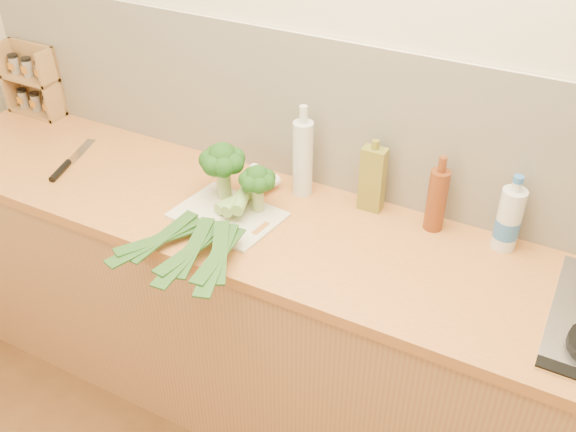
# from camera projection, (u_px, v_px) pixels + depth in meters

# --- Properties ---
(room_shell) EXTENTS (3.50, 3.50, 3.50)m
(room_shell) POSITION_uv_depth(u_px,v_px,m) (356.00, 123.00, 2.12)
(room_shell) COLOR beige
(room_shell) RESTS_ON ground
(counter) EXTENTS (3.20, 0.62, 0.90)m
(counter) POSITION_uv_depth(u_px,v_px,m) (312.00, 333.00, 2.33)
(counter) COLOR #B07F49
(counter) RESTS_ON ground
(chopping_board) EXTENTS (0.37, 0.30, 0.01)m
(chopping_board) POSITION_uv_depth(u_px,v_px,m) (228.00, 215.00, 2.15)
(chopping_board) COLOR white
(chopping_board) RESTS_ON counter
(broccoli_left) EXTENTS (0.16, 0.16, 0.21)m
(broccoli_left) POSITION_uv_depth(u_px,v_px,m) (222.00, 161.00, 2.15)
(broccoli_left) COLOR #92A761
(broccoli_left) RESTS_ON chopping_board
(broccoli_right) EXTENTS (0.12, 0.12, 0.17)m
(broccoli_right) POSITION_uv_depth(u_px,v_px,m) (257.00, 180.00, 2.10)
(broccoli_right) COLOR #92A761
(broccoli_right) RESTS_ON chopping_board
(leek_front) EXTENTS (0.26, 0.67, 0.04)m
(leek_front) POSITION_uv_depth(u_px,v_px,m) (219.00, 209.00, 2.13)
(leek_front) COLOR white
(leek_front) RESTS_ON chopping_board
(leek_mid) EXTENTS (0.12, 0.63, 0.04)m
(leek_mid) POSITION_uv_depth(u_px,v_px,m) (223.00, 216.00, 2.06)
(leek_mid) COLOR white
(leek_mid) RESTS_ON chopping_board
(leek_back) EXTENTS (0.26, 0.67, 0.04)m
(leek_back) POSITION_uv_depth(u_px,v_px,m) (237.00, 210.00, 2.06)
(leek_back) COLOR white
(leek_back) RESTS_ON chopping_board
(chefs_knife) EXTENTS (0.13, 0.32, 0.02)m
(chefs_knife) POSITION_uv_depth(u_px,v_px,m) (66.00, 166.00, 2.40)
(chefs_knife) COLOR silver
(chefs_knife) RESTS_ON counter
(spice_rack) EXTENTS (0.25, 0.10, 0.30)m
(spice_rack) POSITION_uv_depth(u_px,v_px,m) (34.00, 84.00, 2.72)
(spice_rack) COLOR #AC7749
(spice_rack) RESTS_ON counter
(oil_tin) EXTENTS (0.08, 0.05, 0.26)m
(oil_tin) POSITION_uv_depth(u_px,v_px,m) (372.00, 179.00, 2.12)
(oil_tin) COLOR olive
(oil_tin) RESTS_ON counter
(glass_bottle) EXTENTS (0.07, 0.07, 0.33)m
(glass_bottle) POSITION_uv_depth(u_px,v_px,m) (303.00, 157.00, 2.19)
(glass_bottle) COLOR silver
(glass_bottle) RESTS_ON counter
(amber_bottle) EXTENTS (0.06, 0.06, 0.26)m
(amber_bottle) POSITION_uv_depth(u_px,v_px,m) (437.00, 199.00, 2.04)
(amber_bottle) COLOR #672F13
(amber_bottle) RESTS_ON counter
(water_bottle) EXTENTS (0.08, 0.08, 0.24)m
(water_bottle) POSITION_uv_depth(u_px,v_px,m) (508.00, 221.00, 1.96)
(water_bottle) COLOR silver
(water_bottle) RESTS_ON counter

